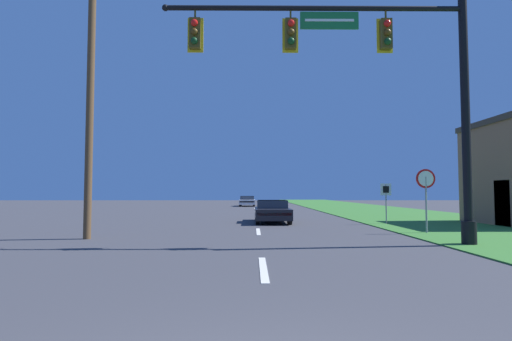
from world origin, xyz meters
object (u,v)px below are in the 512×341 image
at_px(car_ahead, 272,211).
at_px(stop_sign, 426,186).
at_px(route_sign_post, 386,194).
at_px(utility_pole_near, 91,82).
at_px(signal_mast, 383,78).
at_px(far_car, 247,201).

distance_m(car_ahead, stop_sign, 8.44).
relative_size(route_sign_post, utility_pole_near, 0.19).
distance_m(signal_mast, utility_pole_near, 10.01).
height_order(car_ahead, utility_pole_near, utility_pole_near).
xyz_separation_m(signal_mast, far_car, (-4.74, 35.02, -4.58)).
distance_m(far_car, route_sign_post, 28.02).
distance_m(signal_mast, route_sign_post, 9.23).
xyz_separation_m(car_ahead, stop_sign, (5.80, -5.99, 1.26)).
height_order(far_car, route_sign_post, route_sign_post).
height_order(car_ahead, stop_sign, stop_sign).
bearing_deg(route_sign_post, far_car, 105.43).
distance_m(car_ahead, utility_pole_near, 11.40).
relative_size(car_ahead, route_sign_post, 2.24).
bearing_deg(utility_pole_near, stop_sign, 7.65).
height_order(signal_mast, stop_sign, signal_mast).
height_order(stop_sign, route_sign_post, stop_sign).
height_order(signal_mast, route_sign_post, signal_mast).
bearing_deg(signal_mast, stop_sign, 51.44).
relative_size(far_car, stop_sign, 1.81).
distance_m(signal_mast, far_car, 35.64).
xyz_separation_m(stop_sign, utility_pole_near, (-12.62, -1.69, 3.69)).
bearing_deg(stop_sign, far_car, 103.40).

